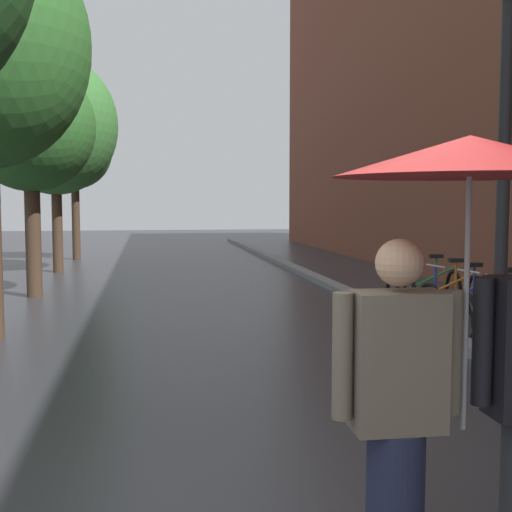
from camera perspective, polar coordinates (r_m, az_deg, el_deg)
kerb_strip at (r=13.28m, az=7.52°, el=-2.95°), size 0.30×36.00×0.12m
street_tree_2 at (r=13.33m, az=-18.94°, el=10.45°), size 2.42×2.42×4.47m
street_tree_3 at (r=17.83m, az=-17.00°, el=10.73°), size 3.17×3.17×5.53m
street_tree_4 at (r=21.52m, az=-15.43°, el=8.80°), size 2.33×2.33×4.66m
parked_bicycle_4 at (r=9.24m, az=19.99°, el=-4.59°), size 1.17×0.84×0.96m
parked_bicycle_5 at (r=9.82m, az=17.31°, el=-3.98°), size 1.16×0.84×0.96m
parked_bicycle_6 at (r=10.54m, az=15.80°, el=-3.36°), size 1.16×0.83×0.96m
parked_bicycle_7 at (r=11.25m, az=14.26°, el=-2.83°), size 1.15×0.82×0.96m
couple_under_umbrella at (r=3.07m, az=17.87°, el=-2.53°), size 1.23×1.21×2.12m
street_lamp_post at (r=6.52m, az=20.68°, el=9.01°), size 0.24×0.24×3.99m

